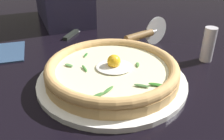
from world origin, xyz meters
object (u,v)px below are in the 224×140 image
Objects in this scene: pizza_cutter at (145,34)px; table_knife at (76,32)px; folded_napkin at (8,52)px; pepper_shaker at (208,44)px; pizza at (112,70)px.

table_knife is (0.22, -0.14, -0.04)m from pizza_cutter.
pepper_shaker is at bearing 172.72° from folded_napkin.
pizza reaches higher than table_knife.
table_knife is 1.48× the size of folded_napkin.
pizza_cutter is (-0.10, -0.19, 0.01)m from pizza.
folded_napkin is (0.18, 0.16, 0.00)m from table_knife.
pepper_shaker is (-0.55, 0.07, 0.04)m from folded_napkin.
pepper_shaker reaches higher than pizza_cutter.
pizza is at bearing 149.50° from folded_napkin.
pizza is 0.34m from folded_napkin.
pizza_cutter is 0.26m from table_knife.
pepper_shaker reaches higher than folded_napkin.
table_knife is at bearing -138.77° from folded_napkin.
pizza is at bearing 61.54° from pizza_cutter.
folded_napkin is at bearing -30.50° from pizza.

